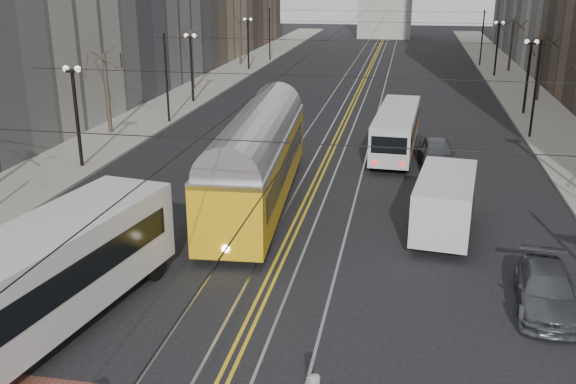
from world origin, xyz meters
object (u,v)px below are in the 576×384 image
at_px(rear_bus, 396,132).
at_px(sedan_parked, 546,290).
at_px(transit_bus, 14,302).
at_px(cargo_van, 444,206).
at_px(streetcar, 258,167).
at_px(sedan_grey, 437,153).

xyz_separation_m(rear_bus, sedan_parked, (5.48, -18.98, -0.68)).
height_order(transit_bus, cargo_van, transit_bus).
distance_m(transit_bus, rear_bus, 26.74).
relative_size(rear_bus, sedan_parked, 2.24).
distance_m(transit_bus, cargo_van, 17.25).
xyz_separation_m(rear_bus, cargo_van, (2.37, -12.99, -0.05)).
bearing_deg(streetcar, transit_bus, -109.46).
relative_size(streetcar, cargo_van, 2.60).
bearing_deg(cargo_van, sedan_grey, 96.48).
height_order(sedan_grey, sedan_parked, sedan_grey).
bearing_deg(rear_bus, streetcar, -118.15).
distance_m(streetcar, sedan_grey, 11.80).
xyz_separation_m(transit_bus, cargo_van, (12.69, 11.68, -0.38)).
bearing_deg(sedan_grey, streetcar, -143.41).
xyz_separation_m(transit_bus, streetcar, (3.96, 14.19, 0.12)).
bearing_deg(streetcar, sedan_parked, -39.59).
bearing_deg(streetcar, rear_bus, 54.86).
relative_size(cargo_van, sedan_grey, 1.22).
bearing_deg(cargo_van, rear_bus, 107.20).
bearing_deg(cargo_van, streetcar, 170.77).
bearing_deg(rear_bus, cargo_van, -76.55).
xyz_separation_m(cargo_van, sedan_grey, (0.07, 10.32, -0.48)).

